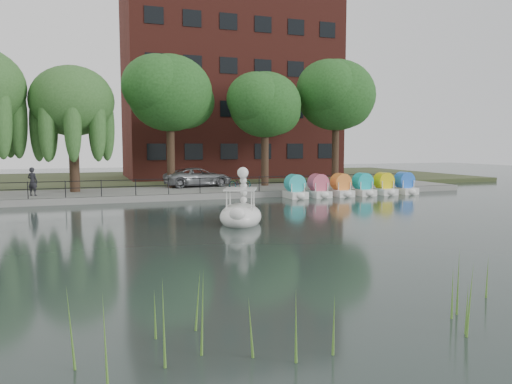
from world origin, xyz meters
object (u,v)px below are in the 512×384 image
minivan (198,176)px  bicycle (240,182)px  pedestrian (32,179)px  swan_boat (241,211)px

minivan → bicycle: size_ratio=3.31×
pedestrian → swan_boat: bearing=159.6°
bicycle → swan_boat: size_ratio=0.51×
bicycle → pedestrian: (-13.15, -0.05, 0.49)m
minivan → swan_boat: 15.16m
minivan → bicycle: minivan is taller
minivan → bicycle: 3.82m
minivan → pedestrian: 11.37m
pedestrian → swan_boat: swan_boat is taller
minivan → pedestrian: pedestrian is taller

